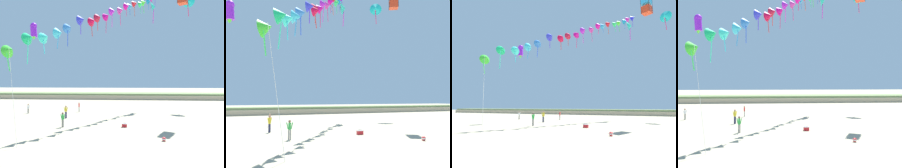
{
  "view_description": "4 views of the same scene",
  "coord_description": "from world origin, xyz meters",
  "views": [
    {
      "loc": [
        3.24,
        -14.15,
        5.28
      ],
      "look_at": [
        1.25,
        11.85,
        4.76
      ],
      "focal_mm": 32.0,
      "sensor_mm": 36.0,
      "label": 1
    },
    {
      "loc": [
        -7.3,
        -12.83,
        3.49
      ],
      "look_at": [
        1.51,
        10.45,
        5.02
      ],
      "focal_mm": 38.0,
      "sensor_mm": 36.0,
      "label": 2
    },
    {
      "loc": [
        8.33,
        -12.4,
        2.5
      ],
      "look_at": [
        -0.75,
        10.43,
        5.66
      ],
      "focal_mm": 28.0,
      "sensor_mm": 36.0,
      "label": 3
    },
    {
      "loc": [
        -0.56,
        -16.47,
        5.25
      ],
      "look_at": [
        1.33,
        9.77,
        4.88
      ],
      "focal_mm": 38.0,
      "sensor_mm": 36.0,
      "label": 4
    }
  ],
  "objects": [
    {
      "name": "ground_plane",
      "position": [
        0.0,
        0.0,
        0.0
      ],
      "size": [
        240.0,
        240.0,
        0.0
      ],
      "primitive_type": "plane",
      "color": "tan"
    },
    {
      "name": "dune_ridge",
      "position": [
        0.0,
        42.58,
        0.8
      ],
      "size": [
        120.0,
        8.06,
        1.6
      ],
      "color": "tan",
      "rests_on": "ground"
    },
    {
      "name": "person_near_left",
      "position": [
        -5.19,
        12.66,
        1.02
      ],
      "size": [
        0.51,
        0.48,
        1.76
      ],
      "color": "#282D4C",
      "rests_on": "ground"
    },
    {
      "name": "person_near_right",
      "position": [
        -4.72,
        18.3,
        0.92
      ],
      "size": [
        0.22,
        0.56,
        1.6
      ],
      "color": "gray",
      "rests_on": "ground"
    },
    {
      "name": "person_mid_center",
      "position": [
        -3.96,
        7.6,
        0.97
      ],
      "size": [
        0.58,
        0.25,
        1.67
      ],
      "color": "gray",
      "rests_on": "ground"
    },
    {
      "name": "person_far_left",
      "position": [
        -12.38,
        16.2,
        0.88
      ],
      "size": [
        0.53,
        0.22,
        1.52
      ],
      "color": "gray",
      "rests_on": "ground"
    },
    {
      "name": "kite_banner_string",
      "position": [
        1.31,
        14.74,
        15.07
      ],
      "size": [
        16.7,
        28.27,
        23.12
      ],
      "color": "green"
    },
    {
      "name": "large_kite_low_lead",
      "position": [
        -9.15,
        11.55,
        11.85
      ],
      "size": [
        0.95,
        0.85,
        2.28
      ],
      "color": "#8B1FDC"
    },
    {
      "name": "large_kite_high_solo",
      "position": [
        8.32,
        25.68,
        19.6
      ],
      "size": [
        1.37,
        2.14,
        4.25
      ],
      "color": "#2CE2BA"
    },
    {
      "name": "beach_cooler",
      "position": [
        2.93,
        8.17,
        0.21
      ],
      "size": [
        0.58,
        0.41,
        0.46
      ],
      "color": "red",
      "rests_on": "ground"
    },
    {
      "name": "beach_ball",
      "position": [
        6.41,
        3.26,
        0.18
      ],
      "size": [
        0.36,
        0.36,
        0.36
      ],
      "color": "red",
      "rests_on": "ground"
    }
  ]
}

